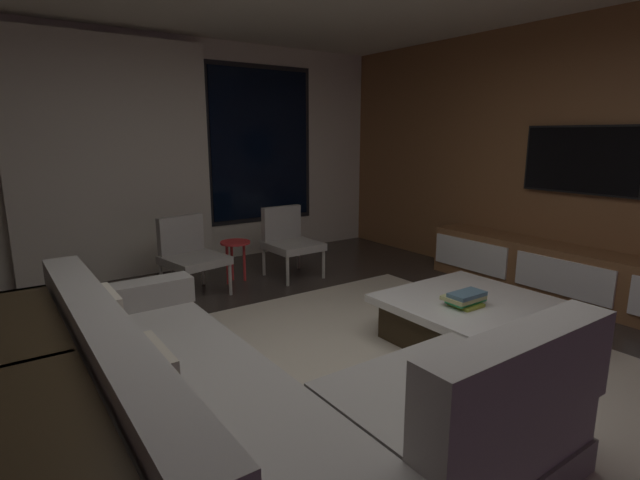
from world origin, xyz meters
TOP-DOWN VIEW (x-y plane):
  - floor at (0.00, 0.00)m, footprint 9.20×9.20m
  - back_wall_with_window at (-0.06, 3.62)m, footprint 6.60×0.30m
  - media_wall at (3.06, 0.00)m, footprint 0.12×7.80m
  - area_rug at (0.35, -0.10)m, footprint 3.20×3.80m
  - sectional_couch at (-0.82, -0.21)m, footprint 1.98×2.50m
  - coffee_table at (1.17, 0.04)m, footprint 1.16×1.16m
  - book_stack_on_coffee_table at (1.02, 0.00)m, footprint 0.31×0.22m
  - accent_chair_near_window at (1.02, 2.46)m, footprint 0.55×0.57m
  - accent_chair_by_curtain at (-0.13, 2.49)m, footprint 0.63×0.65m
  - side_stool at (0.40, 2.56)m, footprint 0.32×0.32m
  - media_console at (2.77, 0.05)m, footprint 0.46×3.10m
  - mounted_tv at (2.95, 0.25)m, footprint 0.05×1.12m
  - console_table_behind_couch at (-1.74, -0.08)m, footprint 0.40×2.10m

SIDE VIEW (x-z plane):
  - floor at x=0.00m, z-range 0.00..0.00m
  - area_rug at x=0.35m, z-range 0.00..0.01m
  - coffee_table at x=1.17m, z-range 0.01..0.37m
  - media_console at x=2.77m, z-range -0.01..0.51m
  - sectional_couch at x=-0.82m, z-range -0.12..0.70m
  - side_stool at x=0.40m, z-range 0.14..0.60m
  - book_stack_on_coffee_table at x=1.02m, z-range 0.36..0.47m
  - console_table_behind_couch at x=-1.74m, z-range 0.05..0.79m
  - accent_chair_near_window at x=1.02m, z-range 0.04..0.82m
  - accent_chair_by_curtain at x=-0.13m, z-range 0.04..0.82m
  - back_wall_with_window at x=-0.06m, z-range -0.01..2.69m
  - media_wall at x=3.06m, z-range 0.00..2.70m
  - mounted_tv at x=2.95m, z-range 1.03..1.67m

